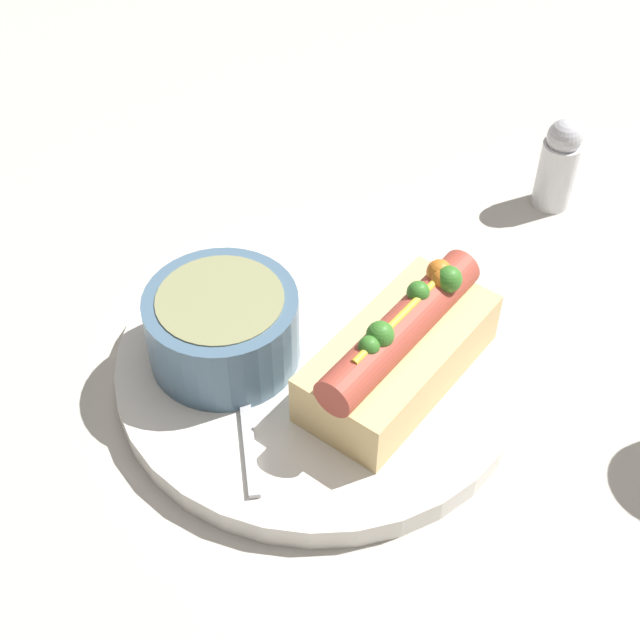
# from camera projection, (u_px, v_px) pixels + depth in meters

# --- Properties ---
(ground_plane) EXTENTS (4.00, 4.00, 0.00)m
(ground_plane) POSITION_uv_depth(u_px,v_px,m) (320.00, 371.00, 0.62)
(ground_plane) COLOR #BCB7AD
(dinner_plate) EXTENTS (0.28, 0.28, 0.02)m
(dinner_plate) POSITION_uv_depth(u_px,v_px,m) (320.00, 363.00, 0.61)
(dinner_plate) COLOR white
(dinner_plate) RESTS_ON ground_plane
(hot_dog) EXTENTS (0.15, 0.09, 0.07)m
(hot_dog) POSITION_uv_depth(u_px,v_px,m) (400.00, 349.00, 0.57)
(hot_dog) COLOR #E5C17F
(hot_dog) RESTS_ON dinner_plate
(soup_bowl) EXTENTS (0.10, 0.10, 0.05)m
(soup_bowl) POSITION_uv_depth(u_px,v_px,m) (223.00, 325.00, 0.59)
(soup_bowl) COLOR slate
(soup_bowl) RESTS_ON dinner_plate
(spoon) EXTENTS (0.10, 0.14, 0.01)m
(spoon) POSITION_uv_depth(u_px,v_px,m) (239.00, 350.00, 0.60)
(spoon) COLOR #B7B7BC
(spoon) RESTS_ON dinner_plate
(salt_shaker) EXTENTS (0.03, 0.03, 0.08)m
(salt_shaker) POSITION_uv_depth(u_px,v_px,m) (559.00, 164.00, 0.72)
(salt_shaker) COLOR silver
(salt_shaker) RESTS_ON ground_plane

